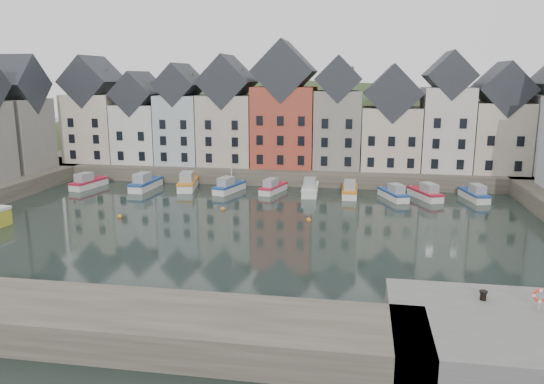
% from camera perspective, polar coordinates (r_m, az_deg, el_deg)
% --- Properties ---
extents(ground, '(260.00, 260.00, 0.00)m').
position_cam_1_polar(ground, '(51.46, -3.27, -4.35)').
color(ground, black).
rests_on(ground, ground).
extents(far_quay, '(90.00, 16.00, 2.00)m').
position_cam_1_polar(far_quay, '(80.01, 1.49, 2.44)').
color(far_quay, '#474236').
rests_on(far_quay, ground).
extents(hillside, '(153.60, 70.40, 64.00)m').
position_cam_1_polar(hillside, '(109.62, 3.38, -5.04)').
color(hillside, '#28381C').
rests_on(hillside, ground).
extents(far_terrace, '(72.37, 8.16, 17.78)m').
position_cam_1_polar(far_terrace, '(76.66, 3.71, 7.92)').
color(far_terrace, beige).
rests_on(far_terrace, far_quay).
extents(mooring_buoys, '(20.50, 5.50, 0.50)m').
position_cam_1_polar(mooring_buoys, '(57.35, -5.99, -2.48)').
color(mooring_buoys, orange).
rests_on(mooring_buoys, ground).
extents(boat_a, '(2.98, 6.34, 2.34)m').
position_cam_1_polar(boat_a, '(75.66, -19.19, 0.94)').
color(boat_a, silver).
rests_on(boat_a, ground).
extents(boat_b, '(2.41, 6.72, 2.54)m').
position_cam_1_polar(boat_b, '(72.55, -13.49, 0.87)').
color(boat_b, silver).
rests_on(boat_b, ground).
extents(boat_c, '(3.39, 7.16, 2.64)m').
position_cam_1_polar(boat_c, '(71.76, -9.04, 0.96)').
color(boat_c, silver).
rests_on(boat_c, ground).
extents(boat_d, '(3.38, 6.21, 11.34)m').
position_cam_1_polar(boat_d, '(69.09, -4.68, 0.59)').
color(boat_d, silver).
rests_on(boat_d, ground).
extents(boat_e, '(3.13, 5.72, 2.10)m').
position_cam_1_polar(boat_e, '(68.59, 0.08, 0.45)').
color(boat_e, silver).
rests_on(boat_e, ground).
extents(boat_f, '(2.25, 6.40, 2.43)m').
position_cam_1_polar(boat_f, '(67.75, 4.12, 0.35)').
color(boat_f, silver).
rests_on(boat_f, ground).
extents(boat_g, '(1.93, 6.02, 2.30)m').
position_cam_1_polar(boat_g, '(67.32, 8.36, 0.14)').
color(boat_g, silver).
rests_on(boat_g, ground).
extents(boat_h, '(3.77, 5.91, 2.17)m').
position_cam_1_polar(boat_h, '(66.59, 12.96, -0.21)').
color(boat_h, silver).
rests_on(boat_h, ground).
extents(boat_i, '(4.07, 6.21, 2.29)m').
position_cam_1_polar(boat_i, '(67.74, 16.22, -0.15)').
color(boat_i, silver).
rests_on(boat_i, ground).
extents(boat_j, '(3.02, 6.07, 2.23)m').
position_cam_1_polar(boat_j, '(69.07, 20.96, -0.26)').
color(boat_j, silver).
rests_on(boat_j, ground).
extents(mooring_bollard, '(0.48, 0.48, 0.56)m').
position_cam_1_polar(mooring_bollard, '(33.74, 21.78, -10.25)').
color(mooring_bollard, black).
rests_on(mooring_bollard, near_quay).
extents(life_ring_post, '(0.80, 0.17, 1.30)m').
position_cam_1_polar(life_ring_post, '(33.37, 26.87, -9.95)').
color(life_ring_post, gray).
rests_on(life_ring_post, near_quay).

